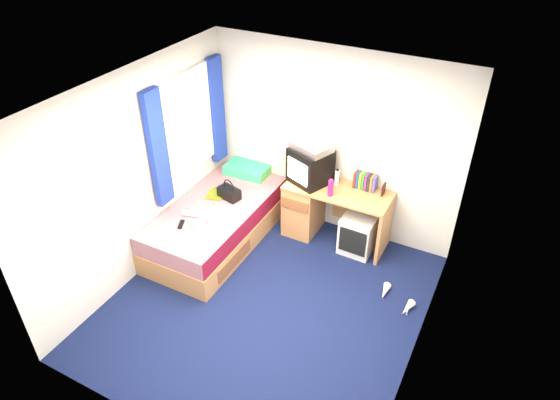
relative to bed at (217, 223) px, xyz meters
The scene contains 20 objects.
ground 1.33m from the bed, 32.46° to the right, with size 3.40×3.40×0.00m, color #0C1438.
room_shell 1.76m from the bed, 32.46° to the right, with size 3.40×3.40×3.40m.
bed is the anchor object (origin of this frame).
pillow 0.91m from the bed, 92.53° to the left, with size 0.58×0.37×0.13m, color #1CA3B9.
desk 1.29m from the bed, 35.24° to the left, with size 1.30×0.55×0.75m.
storage_cube 1.77m from the bed, 21.29° to the left, with size 0.40×0.40×0.49m, color silver.
crt_tv 1.38m from the bed, 38.42° to the left, with size 0.57×0.55×0.44m.
vcr 1.54m from the bed, 38.53° to the left, with size 0.46×0.33×0.09m, color #B8B8BA.
book_row 1.92m from the bed, 29.52° to the left, with size 0.27×0.13×0.20m.
picture_frame 2.10m from the bed, 25.56° to the left, with size 0.02×0.12×0.14m, color black.
pink_water_bottle 1.51m from the bed, 23.76° to the left, with size 0.06×0.06×0.20m, color #D61E6F.
aerosol_can 1.61m from the bed, 33.44° to the left, with size 0.05×0.05×0.19m, color silver.
handbag 0.42m from the bed, 73.50° to the left, with size 0.31×0.22×0.27m.
towel 0.48m from the bed, 36.88° to the right, with size 0.32×0.27×0.11m, color silver.
magazine 0.37m from the bed, 120.44° to the left, with size 0.21×0.28×0.01m, color #C5D517.
water_bottle 0.46m from the bed, 112.38° to the right, with size 0.07×0.07×0.20m, color white.
colour_swatch_fan 0.55m from the bed, 85.07° to the right, with size 0.22×0.06×0.01m, color orange.
remote_control 0.61m from the bed, 104.06° to the right, with size 0.05×0.16×0.02m, color black.
window_assembly 1.25m from the bed, 155.84° to the left, with size 0.11×1.42×1.40m.
white_heels 2.36m from the bed, ahead, with size 0.41×0.37×0.09m.
Camera 1 is at (1.94, -3.40, 4.04)m, focal length 32.00 mm.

